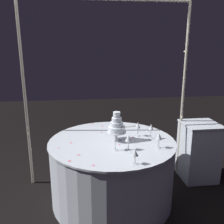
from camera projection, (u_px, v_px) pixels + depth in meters
The scene contains 24 objects.
ground_plane at pixel (112, 198), 2.96m from camera, with size 12.00×12.00×0.00m, color black.
decorative_arch at pixel (107, 69), 3.03m from camera, with size 2.13×0.06×2.38m.
main_table at pixel (112, 170), 2.86m from camera, with size 1.47×1.47×0.76m.
side_table at pixel (198, 151), 3.33m from camera, with size 0.48×0.48×0.81m.
tiered_cake at pixel (117, 126), 2.73m from camera, with size 0.22×0.22×0.34m.
wine_glass_0 at pixel (159, 137), 2.53m from camera, with size 0.07×0.07×0.16m.
wine_glass_1 at pixel (138, 126), 2.88m from camera, with size 0.06×0.06×0.18m.
wine_glass_2 at pixel (151, 128), 2.79m from camera, with size 0.06×0.06×0.18m.
wine_glass_3 at pixel (135, 154), 2.17m from camera, with size 0.06×0.06×0.14m.
wine_glass_4 at pixel (128, 139), 2.48m from camera, with size 0.07×0.07×0.16m.
wine_glass_5 at pixel (116, 139), 2.47m from camera, with size 0.06×0.06×0.17m.
cake_knife at pixel (129, 127), 3.24m from camera, with size 0.30×0.06×0.01m.
rose_petal_0 at pixel (59, 148), 2.55m from camera, with size 0.02×0.02×0.00m, color #EA6B84.
rose_petal_1 at pixel (119, 145), 2.64m from camera, with size 0.03×0.02×0.00m, color #EA6B84.
rose_petal_2 at pixel (93, 165), 2.17m from camera, with size 0.03×0.02×0.00m, color #EA6B84.
rose_petal_3 at pixel (93, 124), 3.36m from camera, with size 0.04×0.03×0.00m, color #EA6B84.
rose_petal_4 at pixel (133, 137), 2.86m from camera, with size 0.03×0.02×0.00m, color #EA6B84.
rose_petal_5 at pixel (71, 143), 2.69m from camera, with size 0.03×0.02×0.00m, color #EA6B84.
rose_petal_6 at pixel (70, 161), 2.25m from camera, with size 0.04×0.03×0.00m, color #EA6B84.
rose_petal_7 at pixel (101, 132), 3.03m from camera, with size 0.03×0.02×0.00m, color #EA6B84.
rose_petal_8 at pixel (79, 155), 2.38m from camera, with size 0.03×0.02×0.00m, color #EA6B84.
rose_petal_9 at pixel (113, 133), 2.98m from camera, with size 0.04×0.03×0.00m, color #EA6B84.
rose_petal_10 at pixel (112, 131), 3.09m from camera, with size 0.03×0.02×0.00m, color #EA6B84.
rose_petal_11 at pixel (103, 126), 3.27m from camera, with size 0.03×0.02×0.00m, color #EA6B84.
Camera 1 is at (-0.33, -2.56, 1.79)m, focal length 38.21 mm.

